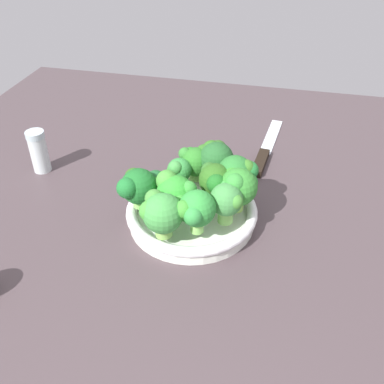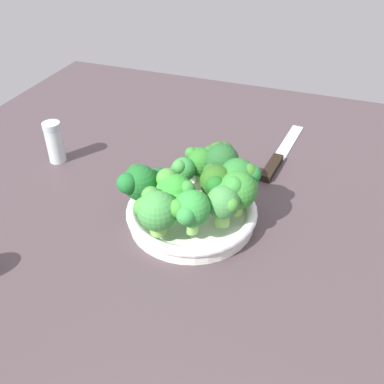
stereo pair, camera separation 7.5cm
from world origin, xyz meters
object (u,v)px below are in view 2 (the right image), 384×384
broccoli_floret_3 (224,202)px  broccoli_floret_11 (238,189)px  pepper_shaker (55,142)px  broccoli_floret_0 (191,209)px  broccoli_floret_6 (182,170)px  broccoli_floret_4 (156,209)px  broccoli_floret_5 (174,192)px  broccoli_floret_9 (138,182)px  broccoli_floret_7 (201,162)px  broccoli_floret_8 (239,176)px  broccoli_floret_1 (216,182)px  knife (278,158)px  bowl (192,213)px  broccoli_floret_10 (221,159)px  broccoli_floret_2 (158,180)px

broccoli_floret_3 → broccoli_floret_11: bearing=70.4°
pepper_shaker → broccoli_floret_11: bearing=-11.0°
broccoli_floret_0 → broccoli_floret_6: (-5.92, 11.58, -1.14)cm
broccoli_floret_0 → pepper_shaker: bearing=156.7°
broccoli_floret_4 → broccoli_floret_5: size_ratio=0.99×
broccoli_floret_4 → broccoli_floret_9: bearing=134.9°
broccoli_floret_7 → broccoli_floret_8: size_ratio=0.81×
broccoli_floret_0 → pepper_shaker: (-36.65, 15.76, -3.54)cm
broccoli_floret_3 → broccoli_floret_4: size_ratio=0.95×
broccoli_floret_1 → broccoli_floret_11: broccoli_floret_11 is taller
broccoli_floret_6 → broccoli_floret_9: broccoli_floret_9 is taller
broccoli_floret_4 → broccoli_floret_1: bearing=57.3°
broccoli_floret_1 → knife: (7.07, 23.75, -7.39)cm
knife → bowl: bearing=-112.2°
bowl → broccoli_floret_1: 7.44cm
broccoli_floret_11 → broccoli_floret_5: bearing=-161.8°
broccoli_floret_5 → broccoli_floret_11: bearing=18.2°
broccoli_floret_9 → knife: size_ratio=0.27×
broccoli_floret_3 → broccoli_floret_10: bearing=109.2°
broccoli_floret_8 → broccoli_floret_11: 4.06cm
broccoli_floret_2 → broccoli_floret_8: bearing=13.7°
broccoli_floret_1 → broccoli_floret_7: bearing=126.5°
broccoli_floret_0 → broccoli_floret_7: 15.78cm
bowl → broccoli_floret_0: (2.18, -6.60, 6.40)cm
broccoli_floret_6 → broccoli_floret_2: bearing=-133.9°
broccoli_floret_5 → broccoli_floret_0: bearing=-43.7°
broccoli_floret_3 → broccoli_floret_8: (0.54, 7.60, 0.40)cm
broccoli_floret_10 → knife: bearing=63.4°
bowl → broccoli_floret_6: bearing=126.9°
broccoli_floret_9 → bowl: bearing=13.4°
broccoli_floret_0 → broccoli_floret_10: size_ratio=0.98×
bowl → broccoli_floret_5: bearing=-134.6°
broccoli_floret_7 → knife: bearing=55.1°
bowl → broccoli_floret_2: (-7.05, 1.53, 4.52)cm
broccoli_floret_0 → broccoli_floret_5: size_ratio=1.00×
broccoli_floret_3 → broccoli_floret_2: bearing=162.8°
broccoli_floret_4 → broccoli_floret_3: bearing=30.0°
broccoli_floret_6 → broccoli_floret_8: (10.72, -0.04, 1.23)cm
broccoli_floret_0 → broccoli_floret_2: 12.45cm
broccoli_floret_11 → knife: size_ratio=0.30×
broccoli_floret_8 → knife: (3.61, 20.96, -7.68)cm
broccoli_floret_2 → broccoli_floret_6: bearing=46.1°
pepper_shaker → broccoli_floret_1: bearing=-10.5°
broccoli_floret_2 → broccoli_floret_6: broccoli_floret_6 is taller
broccoli_floret_9 → broccoli_floret_8: bearing=23.8°
broccoli_floret_0 → broccoli_floret_1: bearing=81.3°
broccoli_floret_7 → broccoli_floret_11: broccoli_floret_11 is taller
broccoli_floret_3 → broccoli_floret_5: bearing=177.9°
broccoli_floret_11 → broccoli_floret_7: bearing=139.4°
broccoli_floret_6 → knife: 26.17cm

